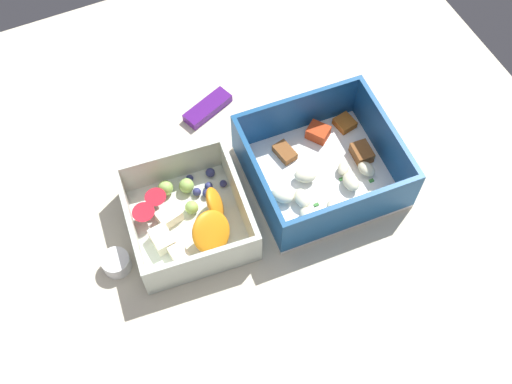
{
  "coord_description": "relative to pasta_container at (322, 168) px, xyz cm",
  "views": [
    {
      "loc": [
        -16.56,
        -35.75,
        68.01
      ],
      "look_at": [
        -1.0,
        -1.56,
        4.0
      ],
      "focal_mm": 43.09,
      "sensor_mm": 36.0,
      "label": 1
    }
  ],
  "objects": [
    {
      "name": "table_surface",
      "position": [
        -7.85,
        1.88,
        -3.2
      ],
      "size": [
        80.0,
        80.0,
        2.0
      ],
      "primitive_type": "cube",
      "color": "beige",
      "rests_on": "ground"
    },
    {
      "name": "pasta_container",
      "position": [
        0.0,
        0.0,
        0.0
      ],
      "size": [
        18.43,
        17.2,
        6.96
      ],
      "rotation": [
        0.0,
        0.0,
        -0.05
      ],
      "color": "white",
      "rests_on": "table_surface"
    },
    {
      "name": "candy_bar",
      "position": [
        -9.0,
        15.69,
        -1.6
      ],
      "size": [
        7.39,
        4.78,
        1.2
      ],
      "primitive_type": "cube",
      "rotation": [
        0.0,
        0.0,
        0.37
      ],
      "color": "#51197A",
      "rests_on": "table_surface"
    },
    {
      "name": "fruit_bowl",
      "position": [
        -17.67,
        0.61,
        -0.22
      ],
      "size": [
        14.96,
        15.68,
        5.58
      ],
      "rotation": [
        0.0,
        0.0,
        -0.1
      ],
      "color": "silver",
      "rests_on": "table_surface"
    },
    {
      "name": "paper_cup_liner",
      "position": [
        -27.17,
        -1.11,
        -1.18
      ],
      "size": [
        3.28,
        3.28,
        2.06
      ],
      "primitive_type": "cylinder",
      "color": "white",
      "rests_on": "table_surface"
    }
  ]
}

